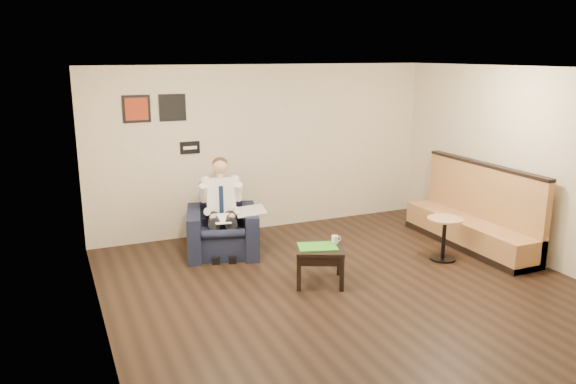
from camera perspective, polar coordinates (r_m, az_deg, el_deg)
name	(u,v)px	position (r m, az deg, el deg)	size (l,w,h in m)	color
ground	(351,291)	(7.37, 6.39, -9.99)	(6.00, 6.00, 0.00)	black
wall_back	(265,148)	(9.58, -2.34, 4.45)	(6.00, 0.02, 2.80)	beige
wall_front	(555,269)	(4.69, 25.49, -7.12)	(6.00, 0.02, 2.80)	beige
wall_left	(97,212)	(6.04, -18.79, -1.97)	(0.02, 6.00, 2.80)	beige
wall_right	(536,166)	(8.80, 23.88, 2.41)	(0.02, 6.00, 2.80)	beige
ceiling	(357,69)	(6.74, 7.04, 12.33)	(6.00, 6.00, 0.02)	white
seating_sign	(190,148)	(9.17, -9.93, 4.46)	(0.32, 0.02, 0.20)	black
art_print_left	(136,109)	(8.93, -15.14, 8.15)	(0.42, 0.03, 0.42)	#9F3013
art_print_right	(172,108)	(9.03, -11.66, 8.40)	(0.42, 0.03, 0.42)	black
armchair	(222,221)	(8.55, -6.71, -2.98)	(1.04, 1.04, 1.01)	black
seated_man	(222,212)	(8.37, -6.72, -2.03)	(0.66, 0.98, 1.38)	white
lap_papers	(222,219)	(8.29, -6.67, -2.70)	(0.23, 0.33, 0.01)	white
newspaper	(250,211)	(8.42, -3.86, -1.90)	(0.44, 0.55, 0.01)	silver
side_table	(320,264)	(7.51, 3.24, -7.36)	(0.62, 0.62, 0.50)	black
green_folder	(317,247)	(7.40, 3.01, -5.56)	(0.50, 0.36, 0.01)	green
coffee_mug	(335,239)	(7.54, 4.78, -4.83)	(0.09, 0.09, 0.11)	white
smartphone	(324,242)	(7.59, 3.65, -5.06)	(0.16, 0.08, 0.01)	black
banquette	(471,206)	(9.23, 18.09, -1.40)	(0.60, 2.53, 1.29)	#AE7943
cafe_table	(444,239)	(8.60, 15.54, -4.61)	(0.51, 0.51, 0.64)	tan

